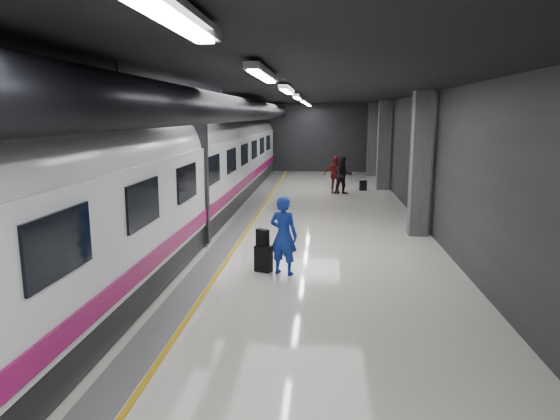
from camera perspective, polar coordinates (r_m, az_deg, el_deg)
name	(u,v)px	position (r m, az deg, el deg)	size (l,w,h in m)	color
ground	(268,248)	(14.46, -1.32, -4.31)	(40.00, 40.00, 0.00)	beige
platform_hall	(262,123)	(14.94, -2.08, 9.91)	(10.02, 40.02, 4.51)	black
train	(156,175)	(14.77, -14.01, 3.88)	(3.05, 38.00, 4.05)	black
traveler_main	(284,235)	(11.86, 0.41, -2.91)	(0.70, 0.46, 1.91)	#1933C2
suitcase_main	(263,259)	(12.22, -1.90, -5.58)	(0.39, 0.25, 0.64)	black
shoulder_bag	(263,237)	(12.11, -2.01, -3.16)	(0.31, 0.16, 0.41)	black
traveler_far_a	(343,175)	(24.24, 7.25, 3.96)	(0.89, 0.69, 1.83)	black
traveler_far_b	(335,175)	(24.53, 6.32, 4.05)	(1.07, 0.45, 1.83)	maroon
suitcase_far	(363,185)	(25.67, 9.47, 2.78)	(0.34, 0.22, 0.50)	black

